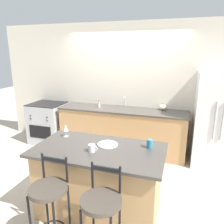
{
  "coord_description": "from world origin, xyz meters",
  "views": [
    {
      "loc": [
        1.15,
        -3.9,
        2.08
      ],
      "look_at": [
        0.09,
        -0.6,
        1.13
      ],
      "focal_mm": 35.0,
      "sensor_mm": 36.0,
      "label": 1
    }
  ],
  "objects": [
    {
      "name": "wall_back",
      "position": [
        0.0,
        0.7,
        1.35
      ],
      "size": [
        6.0,
        0.07,
        2.7
      ],
      "color": "beige",
      "rests_on": "ground_plane"
    },
    {
      "name": "ground_plane",
      "position": [
        0.0,
        0.0,
        0.0
      ],
      "size": [
        18.0,
        18.0,
        0.0
      ],
      "primitive_type": "plane",
      "color": "beige"
    },
    {
      "name": "bar_stool_near",
      "position": [
        -0.05,
        -2.26,
        0.62
      ],
      "size": [
        0.4,
        0.4,
        1.05
      ],
      "color": "black",
      "rests_on": "ground_plane"
    },
    {
      "name": "kitchen_island",
      "position": [
        0.23,
        -1.58,
        0.47
      ],
      "size": [
        1.62,
        0.89,
        0.93
      ],
      "color": "tan",
      "rests_on": "ground_plane"
    },
    {
      "name": "coffee_mug",
      "position": [
        0.19,
        -1.69,
        0.98
      ],
      "size": [
        0.12,
        0.08,
        0.09
      ],
      "color": "white",
      "rests_on": "kitchen_island"
    },
    {
      "name": "sink_faucet",
      "position": [
        0.0,
        0.58,
        1.08
      ],
      "size": [
        0.02,
        0.13,
        0.22
      ],
      "color": "#ADAFB5",
      "rests_on": "back_counter"
    },
    {
      "name": "bar_stool_far",
      "position": [
        0.52,
        -2.27,
        0.62
      ],
      "size": [
        0.4,
        0.4,
        1.05
      ],
      "color": "black",
      "rests_on": "ground_plane"
    },
    {
      "name": "oven_range",
      "position": [
        -1.8,
        0.34,
        0.47
      ],
      "size": [
        0.76,
        0.71,
        0.94
      ],
      "color": "#ADAFB5",
      "rests_on": "ground_plane"
    },
    {
      "name": "pumpkin_decoration",
      "position": [
        0.82,
        0.55,
        1.0
      ],
      "size": [
        0.15,
        0.15,
        0.14
      ],
      "color": "beige",
      "rests_on": "back_counter"
    },
    {
      "name": "soap_bottle",
      "position": [
        -0.51,
        0.37,
        1.0
      ],
      "size": [
        0.05,
        0.05,
        0.15
      ],
      "color": "silver",
      "rests_on": "back_counter"
    },
    {
      "name": "tumbler_cup",
      "position": [
        0.83,
        -1.38,
        0.99
      ],
      "size": [
        0.07,
        0.07,
        0.11
      ],
      "color": "teal",
      "rests_on": "kitchen_island"
    },
    {
      "name": "refrigerator",
      "position": [
        1.79,
        0.34,
        0.88
      ],
      "size": [
        0.73,
        0.72,
        1.75
      ],
      "color": "white",
      "rests_on": "ground_plane"
    },
    {
      "name": "back_counter",
      "position": [
        0.0,
        0.38,
        0.47
      ],
      "size": [
        2.68,
        0.69,
        0.94
      ],
      "color": "tan",
      "rests_on": "ground_plane"
    },
    {
      "name": "wine_glass",
      "position": [
        -0.35,
        -1.35,
        1.06
      ],
      "size": [
        0.07,
        0.07,
        0.18
      ],
      "color": "white",
      "rests_on": "kitchen_island"
    },
    {
      "name": "dinner_plate",
      "position": [
        0.31,
        -1.45,
        0.94
      ],
      "size": [
        0.26,
        0.26,
        0.02
      ],
      "color": "white",
      "rests_on": "kitchen_island"
    }
  ]
}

